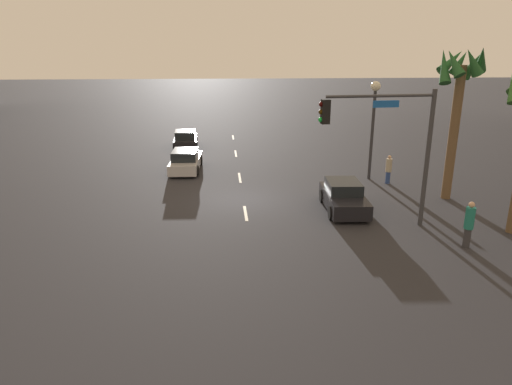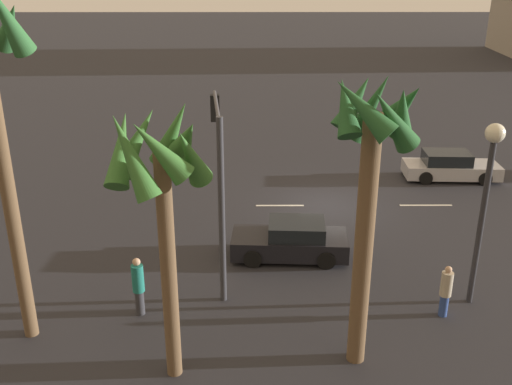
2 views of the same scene
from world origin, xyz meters
name	(u,v)px [view 2 (image 2 of 2)]	position (x,y,z in m)	size (l,w,h in m)	color
ground_plane	(326,206)	(0.00, 0.00, 0.00)	(220.00, 220.00, 0.00)	#28282D
lane_stripe_2	(426,205)	(-4.37, 0.00, 0.01)	(2.30, 0.14, 0.01)	silver
lane_stripe_3	(280,206)	(2.03, 0.00, 0.01)	(2.10, 0.14, 0.01)	silver
car_0	(450,167)	(-6.42, -3.37, 0.63)	(4.59, 1.99, 1.37)	#B7B7BC
car_2	(291,241)	(1.85, 4.74, 0.64)	(4.20, 2.02, 1.38)	black
traffic_signal	(219,162)	(4.29, 5.91, 4.01)	(0.70, 4.94, 5.89)	#38383D
streetlamp	(488,180)	(-3.56, 7.75, 4.05)	(0.56, 0.56, 5.73)	#2D2D33
pedestrian_0	(446,290)	(-2.50, 8.51, 0.87)	(0.49, 0.49, 1.66)	#2D478C
pedestrian_1	(138,285)	(6.60, 8.38, 0.99)	(0.50, 0.50, 1.88)	#333338
palm_tree_0	(157,174)	(5.34, 11.12, 5.47)	(2.56, 2.71, 7.08)	brown
palm_tree_1	(372,155)	(0.44, 10.55, 5.72)	(2.40, 2.52, 7.72)	brown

